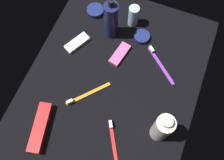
% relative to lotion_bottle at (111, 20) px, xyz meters
% --- Properties ---
extents(ground_plane, '(0.84, 0.64, 0.01)m').
position_rel_lotion_bottle_xyz_m(ground_plane, '(-0.21, -0.08, -0.10)').
color(ground_plane, black).
extents(lotion_bottle, '(0.06, 0.06, 0.20)m').
position_rel_lotion_bottle_xyz_m(lotion_bottle, '(0.00, 0.00, 0.00)').
color(lotion_bottle, '#181E46').
rests_on(lotion_bottle, ground_plane).
extents(bodywash_bottle, '(0.06, 0.06, 0.17)m').
position_rel_lotion_bottle_xyz_m(bodywash_bottle, '(-0.32, -0.31, -0.01)').
color(bodywash_bottle, silver).
rests_on(bodywash_bottle, ground_plane).
extents(deodorant_stick, '(0.04, 0.04, 0.10)m').
position_rel_lotion_bottle_xyz_m(deodorant_stick, '(0.08, -0.07, -0.04)').
color(deodorant_stick, silver).
rests_on(deodorant_stick, ground_plane).
extents(toothbrush_orange, '(0.14, 0.13, 0.02)m').
position_rel_lotion_bottle_xyz_m(toothbrush_orange, '(-0.29, -0.01, -0.08)').
color(toothbrush_orange, orange).
rests_on(toothbrush_orange, ground_plane).
extents(toothbrush_purple, '(0.13, 0.14, 0.02)m').
position_rel_lotion_bottle_xyz_m(toothbrush_purple, '(-0.06, -0.23, -0.08)').
color(toothbrush_purple, purple).
rests_on(toothbrush_purple, ground_plane).
extents(toothbrush_red, '(0.16, 0.10, 0.02)m').
position_rel_lotion_bottle_xyz_m(toothbrush_red, '(-0.41, -0.17, -0.08)').
color(toothbrush_red, red).
rests_on(toothbrush_red, ground_plane).
extents(toothpaste_box_red, '(0.18, 0.08, 0.03)m').
position_rel_lotion_bottle_xyz_m(toothpaste_box_red, '(-0.46, 0.09, -0.07)').
color(toothpaste_box_red, red).
rests_on(toothpaste_box_red, ground_plane).
extents(snack_bar_white, '(0.11, 0.08, 0.01)m').
position_rel_lotion_bottle_xyz_m(snack_bar_white, '(-0.10, 0.11, -0.08)').
color(snack_bar_white, white).
rests_on(snack_bar_white, ground_plane).
extents(snack_bar_pink, '(0.11, 0.06, 0.01)m').
position_rel_lotion_bottle_xyz_m(snack_bar_pink, '(-0.08, -0.07, -0.08)').
color(snack_bar_pink, '#E55999').
rests_on(snack_bar_pink, ground_plane).
extents(cream_tin_left, '(0.07, 0.07, 0.02)m').
position_rel_lotion_bottle_xyz_m(cream_tin_left, '(0.07, 0.10, -0.08)').
color(cream_tin_left, navy).
rests_on(cream_tin_left, ground_plane).
extents(cream_tin_right, '(0.06, 0.06, 0.02)m').
position_rel_lotion_bottle_xyz_m(cream_tin_right, '(0.02, -0.13, -0.08)').
color(cream_tin_right, navy).
rests_on(cream_tin_right, ground_plane).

